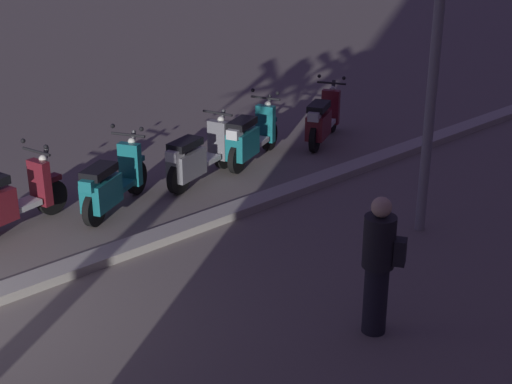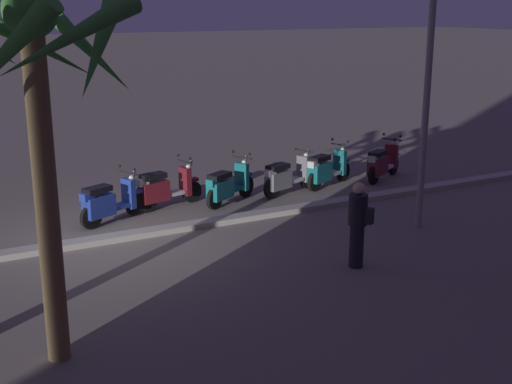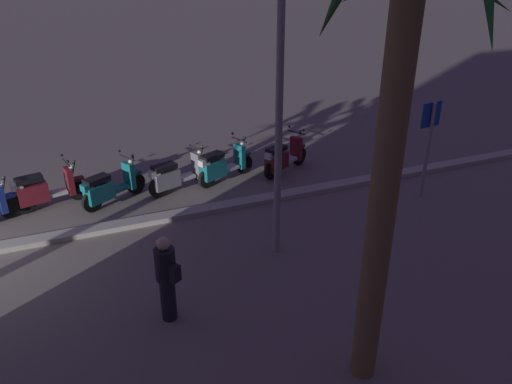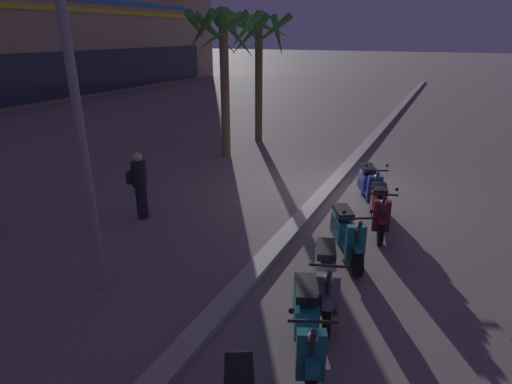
# 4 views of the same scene
# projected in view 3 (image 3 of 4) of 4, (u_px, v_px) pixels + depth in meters

# --- Properties ---
(scooter_maroon_mid_centre) EXTENTS (1.64, 0.97, 1.17)m
(scooter_maroon_mid_centre) POSITION_uv_depth(u_px,v_px,m) (283.00, 158.00, 13.84)
(scooter_maroon_mid_centre) COLOR black
(scooter_maroon_mid_centre) RESTS_ON ground
(scooter_teal_gap_after_mid) EXTENTS (1.75, 0.90, 1.17)m
(scooter_teal_gap_after_mid) POSITION_uv_depth(u_px,v_px,m) (222.00, 166.00, 13.32)
(scooter_teal_gap_after_mid) COLOR black
(scooter_teal_gap_after_mid) RESTS_ON ground
(scooter_grey_second_in_line) EXTENTS (1.80, 0.82, 1.04)m
(scooter_grey_second_in_line) POSITION_uv_depth(u_px,v_px,m) (176.00, 175.00, 12.81)
(scooter_grey_second_in_line) COLOR black
(scooter_grey_second_in_line) RESTS_ON ground
(scooter_teal_tail_end) EXTENTS (1.63, 0.98, 1.17)m
(scooter_teal_tail_end) POSITION_uv_depth(u_px,v_px,m) (109.00, 187.00, 12.17)
(scooter_teal_tail_end) COLOR black
(scooter_teal_tail_end) RESTS_ON ground
(scooter_maroon_mid_rear) EXTENTS (1.77, 0.71, 1.17)m
(scooter_maroon_mid_rear) POSITION_uv_depth(u_px,v_px,m) (44.00, 190.00, 11.98)
(scooter_maroon_mid_rear) COLOR black
(scooter_maroon_mid_rear) RESTS_ON ground
(crossing_sign) EXTENTS (0.60, 0.16, 2.40)m
(crossing_sign) POSITION_uv_depth(u_px,v_px,m) (429.00, 139.00, 12.13)
(crossing_sign) COLOR #939399
(crossing_sign) RESTS_ON ground
(palm_tree_by_mall_entrance) EXTENTS (2.50, 2.53, 6.28)m
(palm_tree_by_mall_entrance) POSITION_uv_depth(u_px,v_px,m) (401.00, 54.00, 5.51)
(palm_tree_by_mall_entrance) COLOR olive
(palm_tree_by_mall_entrance) RESTS_ON ground
(pedestrian_strolling_near_curb) EXTENTS (0.38, 0.45, 1.57)m
(pedestrian_strolling_near_curb) POSITION_uv_depth(u_px,v_px,m) (167.00, 277.00, 8.22)
(pedestrian_strolling_near_curb) COLOR black
(pedestrian_strolling_near_curb) RESTS_ON ground
(street_lamp) EXTENTS (0.36, 0.36, 7.07)m
(street_lamp) POSITION_uv_depth(u_px,v_px,m) (281.00, 36.00, 8.61)
(street_lamp) COLOR #939399
(street_lamp) RESTS_ON ground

